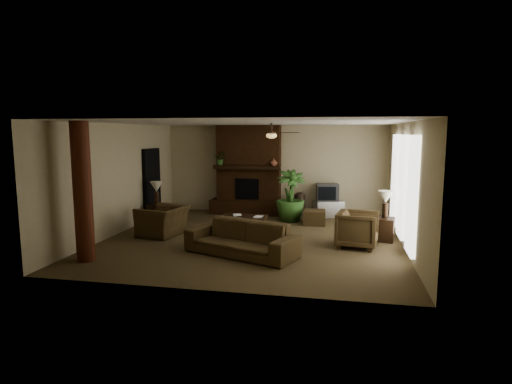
% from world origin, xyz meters
% --- Properties ---
extents(room_shell, '(7.00, 7.00, 7.00)m').
position_xyz_m(room_shell, '(0.00, 0.00, 1.40)').
color(room_shell, brown).
rests_on(room_shell, ground).
extents(fireplace, '(2.40, 0.70, 2.80)m').
position_xyz_m(fireplace, '(-0.80, 3.22, 1.16)').
color(fireplace, '#422511').
rests_on(fireplace, ground).
extents(windows, '(0.08, 3.65, 2.35)m').
position_xyz_m(windows, '(3.45, 0.20, 1.35)').
color(windows, white).
rests_on(windows, ground).
extents(log_column, '(0.36, 0.36, 2.80)m').
position_xyz_m(log_column, '(-2.95, -2.40, 1.40)').
color(log_column, '#592716').
rests_on(log_column, ground).
extents(doorway, '(0.10, 1.00, 2.10)m').
position_xyz_m(doorway, '(-3.44, 1.80, 1.05)').
color(doorway, black).
rests_on(doorway, ground).
extents(ceiling_fan, '(1.35, 1.35, 0.37)m').
position_xyz_m(ceiling_fan, '(0.40, 0.30, 2.53)').
color(ceiling_fan, '#312216').
rests_on(ceiling_fan, ceiling).
extents(sofa, '(2.50, 1.51, 0.94)m').
position_xyz_m(sofa, '(0.04, -1.38, 0.47)').
color(sofa, '#48381F').
rests_on(sofa, ground).
extents(armchair_left, '(0.93, 1.24, 0.98)m').
position_xyz_m(armchair_left, '(-2.29, -0.09, 0.49)').
color(armchair_left, '#48381F').
rests_on(armchair_left, ground).
extents(armchair_right, '(0.94, 0.98, 0.90)m').
position_xyz_m(armchair_right, '(2.47, -0.27, 0.45)').
color(armchair_right, '#48381F').
rests_on(armchair_right, ground).
extents(coffee_table, '(1.20, 0.70, 0.43)m').
position_xyz_m(coffee_table, '(-0.38, 0.62, 0.37)').
color(coffee_table, black).
rests_on(coffee_table, ground).
extents(ottoman, '(0.63, 0.63, 0.40)m').
position_xyz_m(ottoman, '(1.37, 1.96, 0.20)').
color(ottoman, '#48381F').
rests_on(ottoman, ground).
extents(tv_stand, '(0.97, 0.76, 0.50)m').
position_xyz_m(tv_stand, '(1.73, 3.15, 0.25)').
color(tv_stand, '#B2B1B4').
rests_on(tv_stand, ground).
extents(tv, '(0.71, 0.60, 0.52)m').
position_xyz_m(tv, '(1.68, 3.14, 0.76)').
color(tv, '#39393B').
rests_on(tv, tv_stand).
extents(floor_vase, '(0.34, 0.34, 0.77)m').
position_xyz_m(floor_vase, '(0.86, 3.00, 0.43)').
color(floor_vase, '#32251C').
rests_on(floor_vase, ground).
extents(floor_plant, '(1.31, 1.70, 0.84)m').
position_xyz_m(floor_plant, '(0.65, 2.29, 0.42)').
color(floor_plant, '#356126').
rests_on(floor_plant, ground).
extents(side_table_left, '(0.65, 0.65, 0.55)m').
position_xyz_m(side_table_left, '(-3.01, 1.26, 0.28)').
color(side_table_left, black).
rests_on(side_table_left, ground).
extents(lamp_left, '(0.36, 0.36, 0.65)m').
position_xyz_m(lamp_left, '(-3.05, 1.25, 1.00)').
color(lamp_left, '#312216').
rests_on(lamp_left, side_table_left).
extents(side_table_right, '(0.58, 0.58, 0.55)m').
position_xyz_m(side_table_right, '(3.09, 0.45, 0.28)').
color(side_table_right, black).
rests_on(side_table_right, ground).
extents(lamp_right, '(0.38, 0.38, 0.65)m').
position_xyz_m(lamp_right, '(3.13, 0.50, 1.00)').
color(lamp_right, '#312216').
rests_on(lamp_right, side_table_right).
extents(mantel_plant, '(0.46, 0.49, 0.33)m').
position_xyz_m(mantel_plant, '(-1.67, 3.01, 1.72)').
color(mantel_plant, '#356126').
rests_on(mantel_plant, fireplace).
extents(mantel_vase, '(0.26, 0.27, 0.22)m').
position_xyz_m(mantel_vase, '(0.04, 2.96, 1.67)').
color(mantel_vase, '#95523B').
rests_on(mantel_vase, fireplace).
extents(book_a, '(0.21, 0.09, 0.29)m').
position_xyz_m(book_a, '(-0.65, 0.62, 0.57)').
color(book_a, '#999999').
rests_on(book_a, coffee_table).
extents(book_b, '(0.21, 0.04, 0.29)m').
position_xyz_m(book_b, '(-0.08, 0.55, 0.58)').
color(book_b, '#999999').
rests_on(book_b, coffee_table).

